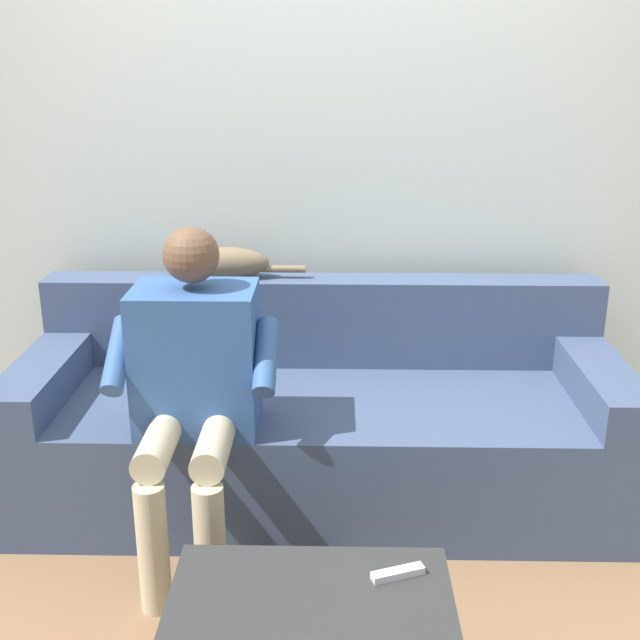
# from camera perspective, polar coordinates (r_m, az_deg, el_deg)

# --- Properties ---
(ground_plane) EXTENTS (8.00, 8.00, 0.00)m
(ground_plane) POSITION_cam_1_polar(r_m,az_deg,el_deg) (2.74, -0.30, -19.77)
(ground_plane) COLOR #846042
(back_wall) EXTENTS (4.47, 0.06, 2.55)m
(back_wall) POSITION_cam_1_polar(r_m,az_deg,el_deg) (3.45, 0.25, 11.61)
(back_wall) COLOR silver
(back_wall) RESTS_ON ground
(couch) EXTENTS (2.30, 0.87, 0.81)m
(couch) POSITION_cam_1_polar(r_m,az_deg,el_deg) (3.21, 0.05, -7.41)
(couch) COLOR #3D4C6B
(couch) RESTS_ON ground
(person_solo_seated) EXTENTS (0.57, 0.61, 1.16)m
(person_solo_seated) POSITION_cam_1_polar(r_m,az_deg,el_deg) (2.73, -8.99, -4.03)
(person_solo_seated) COLOR #335693
(person_solo_seated) RESTS_ON ground
(cat_on_backrest) EXTENTS (0.57, 0.13, 0.14)m
(cat_on_backrest) POSITION_cam_1_polar(r_m,az_deg,el_deg) (3.32, -7.20, 4.14)
(cat_on_backrest) COLOR #756047
(cat_on_backrest) RESTS_ON couch
(remote_white) EXTENTS (0.15, 0.08, 0.02)m
(remote_white) POSITION_cam_1_polar(r_m,az_deg,el_deg) (2.22, 5.58, -17.52)
(remote_white) COLOR white
(remote_white) RESTS_ON coffee_table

